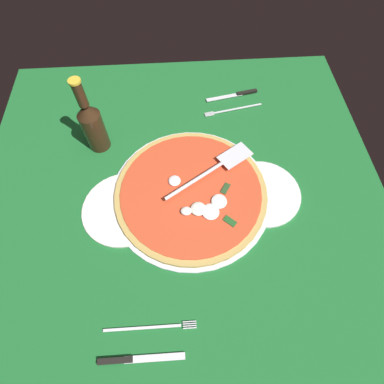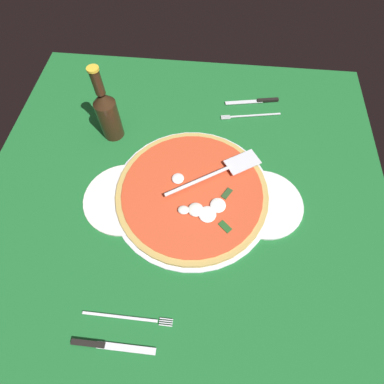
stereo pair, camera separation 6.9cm
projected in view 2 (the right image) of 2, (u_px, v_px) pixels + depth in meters
The scene contains 10 objects.
ground_plane at pixel (183, 195), 84.04cm from camera, with size 112.93×112.93×0.80cm, color #1B622A.
checker_pattern at pixel (183, 194), 83.65cm from camera, with size 112.93×112.93×0.10cm.
pizza_pan at pixel (192, 195), 83.02cm from camera, with size 43.82×43.82×0.87cm, color silver.
dinner_plate_left at pixel (124, 199), 82.30cm from camera, with size 22.03×22.03×1.00cm, color white.
dinner_plate_right at pixel (264, 204), 81.52cm from camera, with size 20.92×20.92×1.00cm, color white.
pizza at pixel (192, 193), 81.96cm from camera, with size 41.54×41.54×2.50cm.
pizza_server at pixel (218, 172), 82.77cm from camera, with size 25.90×18.23×1.00cm.
place_setting_near at pixel (116, 332), 65.81cm from camera, with size 21.74×13.27×1.40cm.
place_setting_far at pixel (254, 109), 99.41cm from camera, with size 21.57×17.16×1.40cm.
beer_bottle at pixel (107, 113), 86.35cm from camera, with size 6.30×6.30×24.36cm.
Camera 2 is at (6.57, -40.89, 72.77)cm, focal length 28.21 mm.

